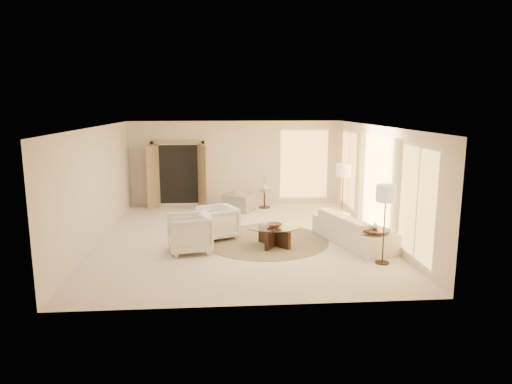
{
  "coord_description": "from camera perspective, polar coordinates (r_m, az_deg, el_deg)",
  "views": [
    {
      "loc": [
        -0.49,
        -11.15,
        3.31
      ],
      "look_at": [
        0.4,
        0.4,
        1.1
      ],
      "focal_mm": 32.0,
      "sensor_mm": 36.0,
      "label": 1
    }
  ],
  "objects": [
    {
      "name": "bowl",
      "position": [
        10.85,
        2.29,
        -4.16
      ],
      "size": [
        0.43,
        0.43,
        0.08
      ],
      "primitive_type": "imported",
      "rotation": [
        0.0,
        0.0,
        0.35
      ],
      "color": "brown",
      "rests_on": "coffee_table"
    },
    {
      "name": "floor_lamp_far",
      "position": [
        9.8,
        15.91,
        -0.61
      ],
      "size": [
        0.41,
        0.41,
        1.69
      ],
      "rotation": [
        0.0,
        0.0,
        0.17
      ],
      "color": "#31251D",
      "rests_on": "room"
    },
    {
      "name": "windows_right",
      "position": [
        12.08,
        14.7,
        1.11
      ],
      "size": [
        0.1,
        6.4,
        2.4
      ],
      "primitive_type": null,
      "color": "#FFC466",
      "rests_on": "room"
    },
    {
      "name": "area_rug",
      "position": [
        11.39,
        1.17,
        -6.06
      ],
      "size": [
        3.33,
        3.33,
        0.01
      ],
      "primitive_type": "cylinder",
      "rotation": [
        0.0,
        0.0,
        0.06
      ],
      "color": "#483C29",
      "rests_on": "room"
    },
    {
      "name": "armchair_right",
      "position": [
        10.54,
        -8.35,
        -4.91
      ],
      "size": [
        1.03,
        1.08,
        0.96
      ],
      "primitive_type": "imported",
      "rotation": [
        0.0,
        0.0,
        -1.38
      ],
      "color": "white",
      "rests_on": "room"
    },
    {
      "name": "accent_chair",
      "position": [
        14.4,
        -2.2,
        -0.95
      ],
      "size": [
        1.03,
        0.91,
        0.75
      ],
      "primitive_type": "imported",
      "rotation": [
        0.0,
        0.0,
        2.64
      ],
      "color": "gray",
      "rests_on": "room"
    },
    {
      "name": "curtains_right",
      "position": [
        12.91,
        13.19,
        1.56
      ],
      "size": [
        0.06,
        5.2,
        2.6
      ],
      "primitive_type": null,
      "color": "beige",
      "rests_on": "room"
    },
    {
      "name": "end_vase",
      "position": [
        10.45,
        14.67,
        -4.1
      ],
      "size": [
        0.2,
        0.2,
        0.16
      ],
      "primitive_type": "imported",
      "rotation": [
        0.0,
        0.0,
        0.42
      ],
      "color": "white",
      "rests_on": "end_table"
    },
    {
      "name": "floor_lamp_near",
      "position": [
        12.92,
        10.86,
        2.34
      ],
      "size": [
        0.41,
        0.41,
        1.71
      ],
      "rotation": [
        0.0,
        0.0,
        0.22
      ],
      "color": "#31251D",
      "rests_on": "room"
    },
    {
      "name": "room",
      "position": [
        11.32,
        -1.86,
        1.07
      ],
      "size": [
        7.04,
        8.04,
        2.83
      ],
      "color": "#F2E1CF",
      "rests_on": "ground"
    },
    {
      "name": "side_table",
      "position": [
        14.91,
        1.07,
        -0.64
      ],
      "size": [
        0.5,
        0.5,
        0.58
      ],
      "rotation": [
        0.0,
        0.0,
        -0.41
      ],
      "color": "#31251D",
      "rests_on": "room"
    },
    {
      "name": "sofa",
      "position": [
        11.33,
        12.19,
        -4.52
      ],
      "size": [
        1.65,
        2.66,
        0.73
      ],
      "primitive_type": "imported",
      "rotation": [
        0.0,
        0.0,
        1.86
      ],
      "color": "white",
      "rests_on": "room"
    },
    {
      "name": "window_back_corner",
      "position": [
        15.48,
        6.03,
        3.47
      ],
      "size": [
        1.7,
        0.1,
        2.4
      ],
      "primitive_type": null,
      "color": "#FFC466",
      "rests_on": "room"
    },
    {
      "name": "french_doors",
      "position": [
        15.2,
        -9.68,
        2.17
      ],
      "size": [
        1.95,
        0.66,
        2.16
      ],
      "color": "tan",
      "rests_on": "room"
    },
    {
      "name": "coffee_table",
      "position": [
        10.9,
        2.28,
        -5.25
      ],
      "size": [
        1.42,
        1.42,
        0.47
      ],
      "rotation": [
        0.0,
        0.0,
        0.11
      ],
      "color": "black",
      "rests_on": "room"
    },
    {
      "name": "end_table",
      "position": [
        10.52,
        14.6,
        -5.52
      ],
      "size": [
        0.65,
        0.65,
        0.61
      ],
      "rotation": [
        0.0,
        0.0,
        0.0
      ],
      "color": "black",
      "rests_on": "room"
    },
    {
      "name": "armchair_left",
      "position": [
        11.54,
        -4.85,
        -3.61
      ],
      "size": [
        1.08,
        1.11,
        0.89
      ],
      "primitive_type": "imported",
      "rotation": [
        0.0,
        0.0,
        -1.18
      ],
      "color": "white",
      "rests_on": "room"
    },
    {
      "name": "side_vase",
      "position": [
        14.85,
        1.08,
        0.66
      ],
      "size": [
        0.29,
        0.29,
        0.23
      ],
      "primitive_type": "imported",
      "rotation": [
        0.0,
        0.0,
        0.36
      ],
      "color": "white",
      "rests_on": "side_table"
    }
  ]
}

